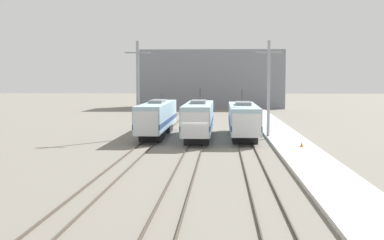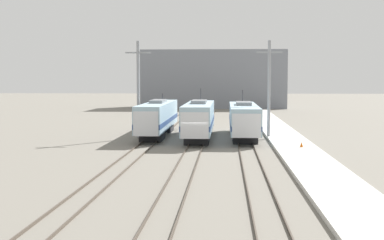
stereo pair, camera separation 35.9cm
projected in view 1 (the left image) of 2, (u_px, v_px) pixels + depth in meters
ground_plane at (195, 147)px, 51.28m from camera, size 400.00×400.00×0.00m
rail_pair_far_left at (145, 146)px, 51.55m from camera, size 1.51×120.00×0.15m
rail_pair_center at (195, 147)px, 51.28m from camera, size 1.51×120.00×0.15m
rail_pair_far_right at (247, 147)px, 51.00m from camera, size 1.51×120.00×0.15m
locomotive_far_left at (157, 117)px, 61.40m from camera, size 2.76×19.31×4.80m
locomotive_center at (199, 119)px, 58.16m from camera, size 2.94×17.38×5.48m
locomotive_far_right at (243, 119)px, 59.33m from camera, size 3.04×18.00×5.27m
catenary_tower_left at (138, 88)px, 59.11m from camera, size 2.82×0.34×10.76m
catenary_tower_right at (269, 88)px, 58.31m from camera, size 2.82×0.34×10.76m
platform at (294, 147)px, 50.74m from camera, size 4.00×120.00×0.30m
traffic_cone at (302, 144)px, 49.17m from camera, size 0.32×0.32×0.47m
depot_building at (212, 79)px, 124.76m from camera, size 32.76×12.81×13.21m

